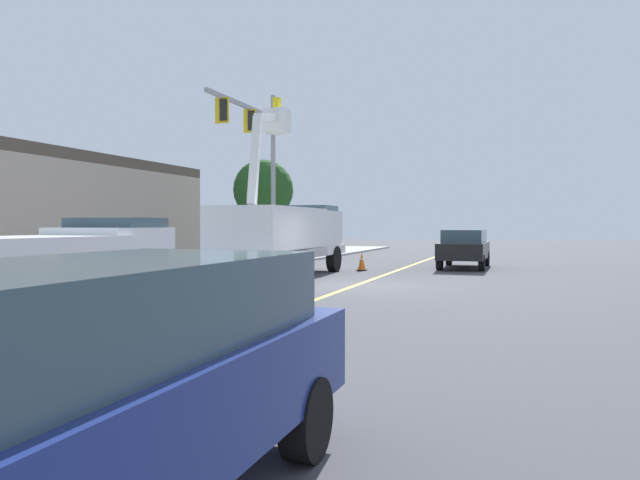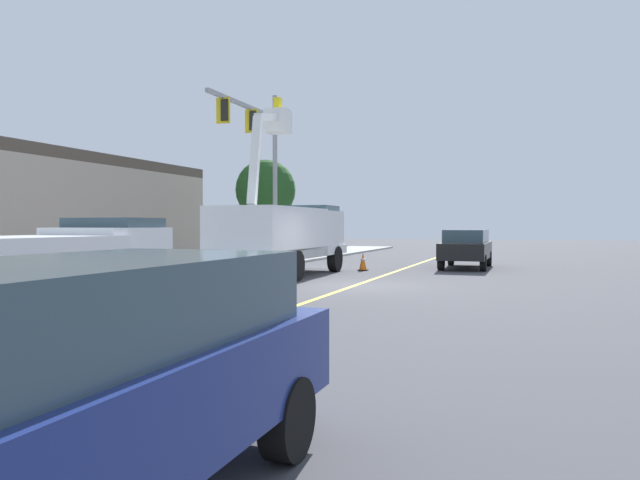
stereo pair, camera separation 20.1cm
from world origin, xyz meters
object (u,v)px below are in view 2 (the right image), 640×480
Objects in this scene: trailing_sedan at (56,380)px; traffic_signal_mast at (259,148)px; traffic_cone_leading at (81,318)px; service_pickup_truck at (65,265)px; traffic_cone_mid_front at (281,281)px; passing_minivan at (466,246)px; utility_bucket_truck at (283,233)px; traffic_cone_mid_rear at (363,262)px.

trailing_sedan is 0.62× the size of traffic_signal_mast.
trailing_sedan reaches higher than traffic_cone_leading.
traffic_cone_mid_front is (5.47, -2.76, -0.77)m from service_pickup_truck.
service_pickup_truck is at bearing 36.29° from trailing_sedan.
passing_minivan is at bearing -79.67° from traffic_signal_mast.
traffic_signal_mast is (-1.65, 9.04, 4.38)m from passing_minivan.
service_pickup_truck is at bearing 173.77° from utility_bucket_truck.
trailing_sedan is 12.80m from traffic_cone_mid_front.
traffic_signal_mast is at bearing 22.47° from traffic_cone_mid_front.
utility_bucket_truck reaches higher than service_pickup_truck.
passing_minivan is at bearing -6.31° from trailing_sedan.
passing_minivan is 1.00× the size of trailing_sedan.
passing_minivan is 4.92m from traffic_cone_mid_rear.
traffic_cone_mid_front is at bearing 174.26° from traffic_cone_mid_rear.
trailing_sedan is (-7.08, -5.20, -0.15)m from service_pickup_truck.
traffic_signal_mast is (22.14, 6.41, 4.38)m from trailing_sedan.
service_pickup_truck is 15.69m from traffic_signal_mast.
traffic_cone_leading is 1.17× the size of traffic_cone_mid_rear.
service_pickup_truck is 1.16× the size of passing_minivan.
traffic_cone_mid_front is (12.55, 2.44, -0.62)m from trailing_sedan.
traffic_signal_mast reaches higher than traffic_cone_leading.
traffic_cone_mid_rear is (21.29, 1.57, -0.60)m from trailing_sedan.
traffic_cone_mid_rear is at bearing -14.35° from service_pickup_truck.
traffic_cone_mid_rear is at bearing -6.74° from traffic_cone_leading.
traffic_cone_leading is 16.26m from traffic_cone_mid_rear.
utility_bucket_truck is at bearing 2.42° from traffic_cone_leading.
service_pickup_truck is at bearing 165.65° from traffic_cone_mid_rear.
passing_minivan is 0.62× the size of traffic_signal_mast.
service_pickup_truck is 18.45m from passing_minivan.
utility_bucket_truck reaches higher than traffic_cone_mid_front.
trailing_sedan is at bearing 173.69° from passing_minivan.
traffic_cone_leading is at bearing -170.19° from traffic_signal_mast.
traffic_signal_mast is (4.20, 2.40, 3.74)m from utility_bucket_truck.
traffic_cone_mid_rear is at bearing 120.75° from passing_minivan.
traffic_cone_mid_front is at bearing -163.77° from utility_bucket_truck.
traffic_cone_leading is 0.11× the size of traffic_signal_mast.
passing_minivan is at bearing -25.11° from service_pickup_truck.
passing_minivan is at bearing -24.30° from traffic_cone_mid_front.
passing_minivan reaches higher than traffic_cone_leading.
traffic_cone_leading is (-18.64, 6.10, -0.54)m from passing_minivan.
traffic_signal_mast is (16.99, 2.94, 4.92)m from traffic_cone_leading.
passing_minivan is (16.71, -7.83, -0.15)m from service_pickup_truck.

